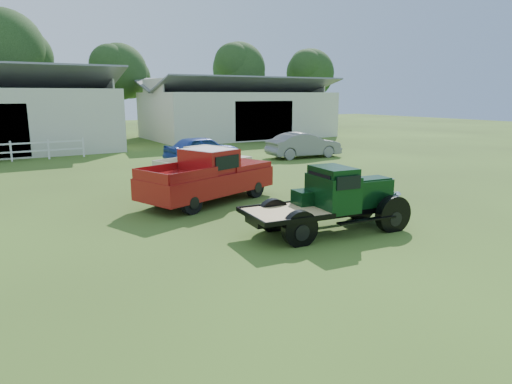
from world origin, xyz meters
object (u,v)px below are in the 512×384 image
vintage_flatbed (330,200)px  misc_car_blue (202,149)px  red_pickup (207,175)px  white_pickup (205,167)px  misc_car_grey (304,145)px

vintage_flatbed → misc_car_blue: 14.57m
red_pickup → white_pickup: (1.16, 2.71, -0.15)m
red_pickup → vintage_flatbed: bearing=-94.2°
vintage_flatbed → red_pickup: bearing=111.0°
white_pickup → misc_car_blue: white_pickup is taller
white_pickup → misc_car_blue: 7.11m
misc_car_blue → misc_car_grey: (6.19, -1.43, 0.01)m
vintage_flatbed → misc_car_blue: (2.67, 14.33, -0.17)m
misc_car_blue → misc_car_grey: size_ratio=0.96×
vintage_flatbed → red_pickup: size_ratio=0.88×
red_pickup → misc_car_grey: size_ratio=1.15×
white_pickup → misc_car_blue: (2.88, 6.50, -0.06)m
red_pickup → misc_car_grey: 12.86m
red_pickup → white_pickup: red_pickup is taller
misc_car_blue → vintage_flatbed: bearing=162.1°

